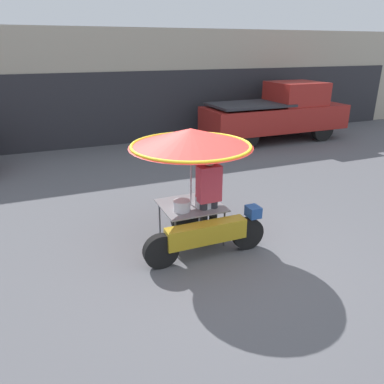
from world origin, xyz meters
TOP-DOWN VIEW (x-y plane):
  - ground_plane at (0.00, 0.00)m, footprint 36.00×36.00m
  - shopfront_building at (0.00, 8.97)m, footprint 28.00×2.06m
  - vendor_motorcycle_cart at (-0.17, 0.55)m, footprint 2.06×2.00m
  - vendor_person at (0.04, 0.37)m, footprint 0.38×0.22m
  - pickup_truck at (5.56, 6.41)m, footprint 5.16×1.78m

SIDE VIEW (x-z plane):
  - ground_plane at x=0.00m, z-range 0.00..0.00m
  - vendor_person at x=0.04m, z-range 0.10..1.72m
  - pickup_truck at x=5.56m, z-range -0.03..1.98m
  - vendor_motorcycle_cart at x=-0.17m, z-range 0.58..2.55m
  - shopfront_building at x=0.00m, z-range -0.01..3.74m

